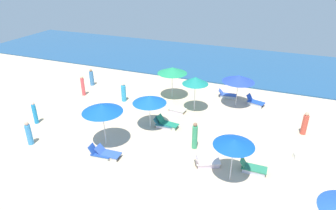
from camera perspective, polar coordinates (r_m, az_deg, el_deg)
name	(u,v)px	position (r m, az deg, el deg)	size (l,w,h in m)	color
ocean	(225,62)	(33.48, 10.95, 8.14)	(60.00, 12.84, 0.12)	#22517F
umbrella_0	(102,108)	(17.41, -12.66, -0.59)	(2.40, 2.40, 2.75)	silver
lounge_chair_0_0	(108,153)	(17.41, -11.62, -9.18)	(1.47, 0.72, 0.62)	silver
lounge_chair_0_1	(100,153)	(17.48, -13.11, -9.15)	(1.33, 0.68, 0.73)	silver
umbrella_1	(172,70)	(23.42, 0.83, 6.74)	(2.37, 2.37, 2.61)	silver
umbrella_3	(149,99)	(19.07, -3.62, 1.09)	(2.24, 2.24, 2.33)	silver
lounge_chair_3_0	(167,123)	(19.93, -0.16, -3.57)	(1.53, 0.72, 0.75)	silver
lounge_chair_3_1	(163,124)	(19.93, -0.95, -3.71)	(1.36, 0.65, 0.63)	silver
umbrella_4	(239,79)	(22.62, 13.53, 4.99)	(2.40, 2.40, 2.50)	silver
lounge_chair_4_0	(227,95)	(24.73, 11.41, 2.00)	(1.54, 0.71, 0.62)	silver
lounge_chair_4_1	(255,102)	(23.88, 16.49, 0.63)	(1.51, 1.01, 0.77)	silver
umbrella_5	(195,80)	(21.31, 5.33, 4.77)	(1.91, 1.91, 2.68)	silver
lounge_chair_5_0	(176,108)	(21.99, 1.62, -0.68)	(1.40, 0.75, 0.63)	silver
umbrella_6	(234,142)	(14.63, 12.70, -7.08)	(2.04, 2.04, 2.48)	silver
lounge_chair_6_0	(206,162)	(16.52, 7.38, -10.85)	(1.57, 1.18, 0.75)	silver
lounge_chair_6_1	(252,168)	(16.62, 16.04, -11.58)	(1.42, 0.65, 0.69)	silver
beachgoer_0	(305,124)	(20.88, 25.02, -3.35)	(0.41, 0.41, 1.57)	#D14C3A
beachgoer_1	(92,78)	(27.43, -14.61, 5.12)	(0.54, 0.54, 1.52)	#3F7EBA
beachgoer_2	(195,136)	(17.57, 5.22, -6.05)	(0.45, 0.45, 1.73)	#3AA06C
beachgoer_3	(29,134)	(19.79, -25.38, -5.08)	(0.48, 0.48, 1.56)	#3C94DB
beachgoer_4	(124,93)	(23.70, -8.61, 2.39)	(0.39, 0.39, 1.56)	#2EA0D7
beachgoer_5	(83,86)	(25.42, -16.21, 3.63)	(0.38, 0.38, 1.74)	#F44F56
beachgoer_6	(35,113)	(22.12, -24.44, -1.46)	(0.37, 0.37, 1.62)	#218ECC
cooler_box_0	(299,156)	(18.56, 24.05, -9.00)	(0.54, 0.35, 0.33)	white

